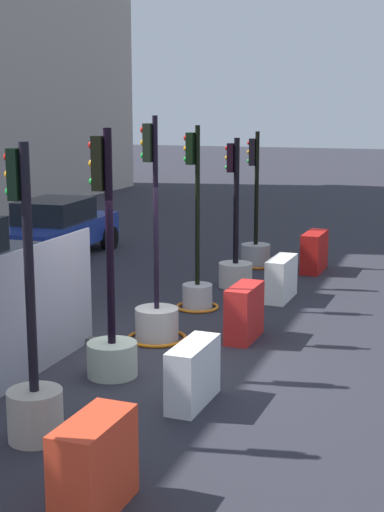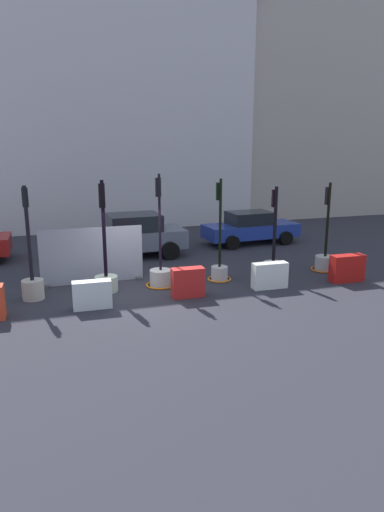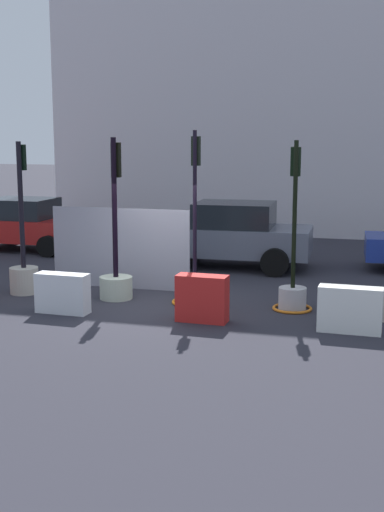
{
  "view_description": "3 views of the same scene",
  "coord_description": "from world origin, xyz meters",
  "px_view_note": "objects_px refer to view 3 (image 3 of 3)",
  "views": [
    {
      "loc": [
        -10.0,
        -4.29,
        3.74
      ],
      "look_at": [
        1.53,
        -0.17,
        1.3
      ],
      "focal_mm": 52.68,
      "sensor_mm": 36.0,
      "label": 1
    },
    {
      "loc": [
        -2.49,
        -13.65,
        4.55
      ],
      "look_at": [
        2.05,
        0.5,
        0.84
      ],
      "focal_mm": 32.02,
      "sensor_mm": 36.0,
      "label": 2
    },
    {
      "loc": [
        4.63,
        -13.43,
        3.54
      ],
      "look_at": [
        0.76,
        0.48,
        0.97
      ],
      "focal_mm": 48.27,
      "sensor_mm": 36.0,
      "label": 3
    }
  ],
  "objects_px": {
    "traffic_light_5": "(293,281)",
    "car_red_compact": "(26,224)",
    "traffic_light_4": "(195,281)",
    "construction_barrier_4": "(350,310)",
    "traffic_light_2": "(24,265)",
    "traffic_light_3": "(116,268)",
    "car_grey_saloon": "(231,235)",
    "construction_barrier_3": "(202,298)",
    "construction_barrier_2": "(63,293)"
  },
  "relations": [
    {
      "from": "construction_barrier_2",
      "to": "construction_barrier_3",
      "type": "distance_m",
      "value": 2.85
    },
    {
      "from": "construction_barrier_2",
      "to": "traffic_light_5",
      "type": "bearing_deg",
      "value": 18.73
    },
    {
      "from": "traffic_light_5",
      "to": "traffic_light_4",
      "type": "bearing_deg",
      "value": -179.33
    },
    {
      "from": "traffic_light_5",
      "to": "construction_barrier_2",
      "type": "xyz_separation_m",
      "value": [
        -4.39,
        -1.49,
        -0.2
      ]
    },
    {
      "from": "traffic_light_2",
      "to": "construction_barrier_4",
      "type": "relative_size",
      "value": 2.95
    },
    {
      "from": "traffic_light_4",
      "to": "car_red_compact",
      "type": "xyz_separation_m",
      "value": [
        -6.8,
        5.19,
        0.32
      ]
    },
    {
      "from": "traffic_light_2",
      "to": "construction_barrier_3",
      "type": "distance_m",
      "value": 4.62
    },
    {
      "from": "traffic_light_4",
      "to": "construction_barrier_4",
      "type": "distance_m",
      "value": 3.52
    },
    {
      "from": "traffic_light_3",
      "to": "traffic_light_5",
      "type": "distance_m",
      "value": 3.82
    },
    {
      "from": "car_red_compact",
      "to": "traffic_light_2",
      "type": "bearing_deg",
      "value": -61.65
    },
    {
      "from": "construction_barrier_2",
      "to": "construction_barrier_4",
      "type": "relative_size",
      "value": 0.95
    },
    {
      "from": "traffic_light_5",
      "to": "construction_barrier_2",
      "type": "distance_m",
      "value": 4.64
    },
    {
      "from": "car_red_compact",
      "to": "traffic_light_4",
      "type": "bearing_deg",
      "value": -37.34
    },
    {
      "from": "traffic_light_4",
      "to": "construction_barrier_2",
      "type": "height_order",
      "value": "traffic_light_4"
    },
    {
      "from": "traffic_light_5",
      "to": "car_grey_saloon",
      "type": "bearing_deg",
      "value": 117.87
    },
    {
      "from": "traffic_light_5",
      "to": "car_red_compact",
      "type": "bearing_deg",
      "value": 149.75
    },
    {
      "from": "traffic_light_3",
      "to": "construction_barrier_4",
      "type": "bearing_deg",
      "value": -14.33
    },
    {
      "from": "traffic_light_4",
      "to": "traffic_light_3",
      "type": "bearing_deg",
      "value": -178.84
    },
    {
      "from": "construction_barrier_2",
      "to": "construction_barrier_4",
      "type": "height_order",
      "value": "construction_barrier_4"
    },
    {
      "from": "construction_barrier_2",
      "to": "construction_barrier_3",
      "type": "height_order",
      "value": "construction_barrier_3"
    },
    {
      "from": "traffic_light_2",
      "to": "construction_barrier_4",
      "type": "height_order",
      "value": "traffic_light_2"
    },
    {
      "from": "traffic_light_4",
      "to": "traffic_light_5",
      "type": "distance_m",
      "value": 2.06
    },
    {
      "from": "traffic_light_3",
      "to": "construction_barrier_3",
      "type": "bearing_deg",
      "value": -29.79
    },
    {
      "from": "construction_barrier_4",
      "to": "car_red_compact",
      "type": "bearing_deg",
      "value": 147.11
    },
    {
      "from": "traffic_light_3",
      "to": "car_grey_saloon",
      "type": "height_order",
      "value": "traffic_light_3"
    },
    {
      "from": "car_grey_saloon",
      "to": "traffic_light_4",
      "type": "bearing_deg",
      "value": -88.11
    },
    {
      "from": "construction_barrier_3",
      "to": "car_red_compact",
      "type": "xyz_separation_m",
      "value": [
        -7.32,
        6.53,
        0.35
      ]
    },
    {
      "from": "construction_barrier_4",
      "to": "traffic_light_2",
      "type": "bearing_deg",
      "value": 170.55
    },
    {
      "from": "traffic_light_2",
      "to": "construction_barrier_4",
      "type": "bearing_deg",
      "value": -9.45
    },
    {
      "from": "traffic_light_4",
      "to": "traffic_light_2",
      "type": "bearing_deg",
      "value": -178.25
    },
    {
      "from": "traffic_light_2",
      "to": "construction_barrier_2",
      "type": "relative_size",
      "value": 3.12
    },
    {
      "from": "car_grey_saloon",
      "to": "traffic_light_3",
      "type": "bearing_deg",
      "value": -111.09
    },
    {
      "from": "car_grey_saloon",
      "to": "construction_barrier_4",
      "type": "bearing_deg",
      "value": -58.25
    },
    {
      "from": "traffic_light_2",
      "to": "car_grey_saloon",
      "type": "relative_size",
      "value": 0.78
    },
    {
      "from": "traffic_light_2",
      "to": "car_grey_saloon",
      "type": "bearing_deg",
      "value": 48.49
    },
    {
      "from": "traffic_light_5",
      "to": "car_grey_saloon",
      "type": "xyz_separation_m",
      "value": [
        -2.19,
        4.15,
        0.28
      ]
    },
    {
      "from": "traffic_light_4",
      "to": "construction_barrier_4",
      "type": "bearing_deg",
      "value": -22.01
    },
    {
      "from": "traffic_light_4",
      "to": "construction_barrier_4",
      "type": "height_order",
      "value": "traffic_light_4"
    },
    {
      "from": "traffic_light_2",
      "to": "traffic_light_5",
      "type": "distance_m",
      "value": 6.0
    },
    {
      "from": "traffic_light_4",
      "to": "construction_barrier_3",
      "type": "xyz_separation_m",
      "value": [
        0.51,
        -1.34,
        -0.03
      ]
    },
    {
      "from": "construction_barrier_2",
      "to": "traffic_light_4",
      "type": "bearing_deg",
      "value": 32.09
    },
    {
      "from": "traffic_light_3",
      "to": "construction_barrier_2",
      "type": "xyz_separation_m",
      "value": [
        -0.58,
        -1.43,
        -0.28
      ]
    },
    {
      "from": "car_red_compact",
      "to": "traffic_light_5",
      "type": "bearing_deg",
      "value": -30.25
    },
    {
      "from": "traffic_light_3",
      "to": "construction_barrier_2",
      "type": "bearing_deg",
      "value": -111.92
    },
    {
      "from": "car_grey_saloon",
      "to": "construction_barrier_2",
      "type": "bearing_deg",
      "value": -111.31
    },
    {
      "from": "traffic_light_2",
      "to": "construction_barrier_4",
      "type": "distance_m",
      "value": 7.3
    },
    {
      "from": "car_red_compact",
      "to": "construction_barrier_2",
      "type": "bearing_deg",
      "value": -56.13
    },
    {
      "from": "construction_barrier_3",
      "to": "traffic_light_3",
      "type": "bearing_deg",
      "value": 150.21
    },
    {
      "from": "traffic_light_2",
      "to": "construction_barrier_4",
      "type": "xyz_separation_m",
      "value": [
        7.2,
        -1.2,
        -0.22
      ]
    },
    {
      "from": "traffic_light_3",
      "to": "car_red_compact",
      "type": "xyz_separation_m",
      "value": [
        -5.04,
        5.23,
        0.12
      ]
    }
  ]
}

